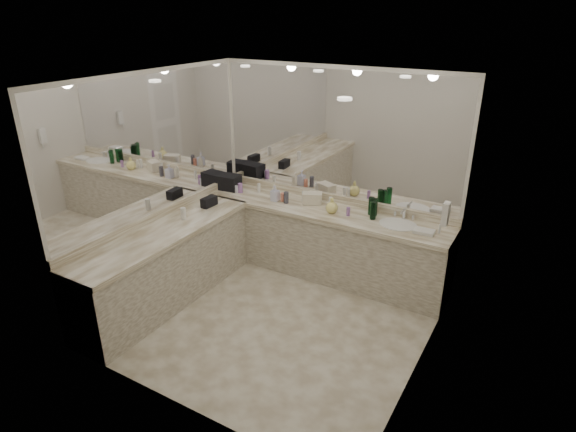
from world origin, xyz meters
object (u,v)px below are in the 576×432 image
Objects in this scene: wall_phone at (446,214)px; soap_bottle_a at (274,191)px; hand_towel at (424,232)px; soap_bottle_b at (275,193)px; cream_cosmetic_case at (312,198)px; soap_bottle_c at (332,205)px; black_toiletry_bag at (227,182)px; sink at (398,225)px.

wall_phone is 2.38m from soap_bottle_a.
hand_towel is 1.95m from soap_bottle_b.
wall_phone reaches higher than cream_cosmetic_case.
soap_bottle_c is at bearing -4.98° from soap_bottle_a.
black_toiletry_bag is (-3.04, 0.49, -0.35)m from wall_phone.
soap_bottle_a reaches higher than cream_cosmetic_case.
sink is 0.83m from soap_bottle_c.
wall_phone reaches higher than soap_bottle_b.
wall_phone is at bearing -12.69° from soap_bottle_a.
sink is 2.28× the size of soap_bottle_c.
sink is 1.97× the size of hand_towel.
wall_phone is 1.24× the size of soap_bottle_a.
wall_phone is at bearing -56.21° from hand_towel.
sink is 2.27× the size of soap_bottle_a.
soap_bottle_a is 0.88m from soap_bottle_c.
soap_bottle_b reaches higher than hand_towel.
wall_phone is 0.99× the size of cream_cosmetic_case.
sink is 1.81× the size of cream_cosmetic_case.
soap_bottle_b is 1.08× the size of soap_bottle_c.
black_toiletry_bag is 0.75m from soap_bottle_a.
hand_towel is (1.48, -0.16, -0.05)m from cream_cosmetic_case.
wall_phone is 1.90m from cream_cosmetic_case.
soap_bottle_b is at bearing 169.07° from wall_phone.
black_toiletry_bag reaches higher than soap_bottle_c.
hand_towel is (-0.28, 0.43, -0.43)m from wall_phone.
hand_towel is 1.16× the size of soap_bottle_c.
black_toiletry_bag is at bearing -177.58° from soap_bottle_a.
wall_phone is at bearing -9.07° from black_toiletry_bag.
soap_bottle_c is at bearing 162.79° from wall_phone.
cream_cosmetic_case is (-1.16, 0.08, 0.08)m from sink.
sink is 0.91m from wall_phone.
black_toiletry_bag is at bearing 176.14° from soap_bottle_b.
cream_cosmetic_case is at bearing 161.72° from wall_phone.
soap_bottle_a is at bearing 127.56° from soap_bottle_b.
black_toiletry_bag reaches higher than hand_towel.
cream_cosmetic_case is 1.26× the size of soap_bottle_c.
wall_phone is 1.07× the size of hand_towel.
cream_cosmetic_case is 0.53m from soap_bottle_a.
soap_bottle_b is (0.81, -0.05, 0.00)m from black_toiletry_bag.
cream_cosmetic_case is at bearing 157.43° from soap_bottle_c.
soap_bottle_b reaches higher than black_toiletry_bag.
black_toiletry_bag is 1.28m from cream_cosmetic_case.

